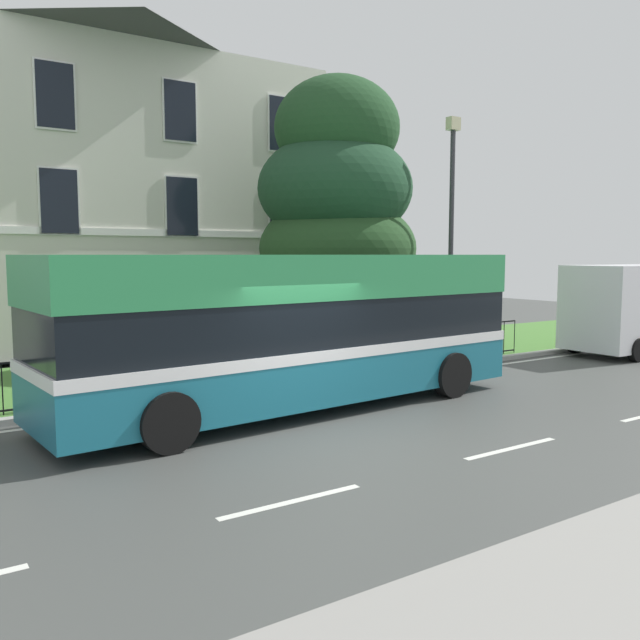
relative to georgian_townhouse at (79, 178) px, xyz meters
The scene contains 8 objects.
ground_plane 15.54m from the georgian_townhouse, 89.08° to the right, with size 60.00×56.00×0.18m.
georgian_townhouse is the anchor object (origin of this frame).
iron_verge_railing 12.25m from the georgian_townhouse, 90.00° to the right, with size 19.35×0.04×0.97m.
evergreen_tree 10.06m from the georgian_townhouse, 58.29° to the right, with size 5.46×5.46×8.28m.
single_decker_bus 13.86m from the georgian_townhouse, 86.41° to the right, with size 9.98×3.18×3.02m.
white_panel_van 18.82m from the georgian_townhouse, 44.13° to the right, with size 5.03×2.33×2.70m.
street_lamp_post 13.08m from the georgian_townhouse, 53.46° to the right, with size 0.36×0.24×6.73m.
litter_bin 11.51m from the georgian_townhouse, 80.48° to the right, with size 0.53×0.53×1.09m.
Camera 1 is at (-5.98, -8.44, 3.02)m, focal length 36.67 mm.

